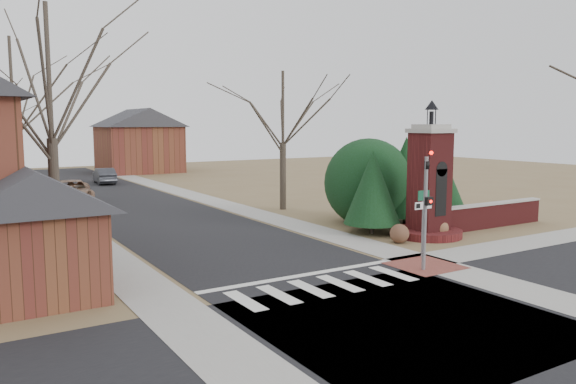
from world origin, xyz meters
TOP-DOWN VIEW (x-y plane):
  - ground at (0.00, 0.00)m, footprint 120.00×120.00m
  - main_street at (0.00, 22.00)m, footprint 8.00×70.00m
  - cross_street at (0.00, -3.00)m, footprint 120.00×8.00m
  - crosswalk_zone at (0.00, 0.80)m, footprint 8.00×2.20m
  - stop_bar at (0.00, 2.30)m, footprint 8.00×0.35m
  - sidewalk_right_main at (5.20, 22.00)m, footprint 2.00×60.00m
  - sidewalk_left at (-5.20, 22.00)m, footprint 2.00×60.00m
  - curb_apron at (4.80, 1.00)m, footprint 2.40×2.40m
  - traffic_signal_pole at (4.30, 0.57)m, footprint 0.28×0.41m
  - sign_post at (5.59, 1.99)m, footprint 0.90×0.07m
  - brick_gate_monument at (9.00, 4.99)m, footprint 3.20×3.20m
  - brick_garden_wall at (13.50, 5.00)m, footprint 7.50×0.50m
  - garage_left at (-8.52, 4.49)m, footprint 4.80×4.80m
  - house_distant_right at (7.99, 47.99)m, footprint 8.80×8.80m
  - evergreen_near at (7.20, 7.00)m, footprint 2.80×2.80m
  - evergreen_mid at (10.50, 8.20)m, footprint 3.40×3.40m
  - evergreen_far at (12.50, 7.20)m, footprint 2.40×2.40m
  - evergreen_mass at (9.00, 9.50)m, footprint 4.80×4.80m
  - bare_tree_0 at (-7.00, 9.00)m, footprint 8.05×8.05m
  - bare_tree_1 at (-7.00, 22.00)m, footprint 8.40×8.40m
  - bare_tree_3 at (7.50, 16.00)m, footprint 7.00×7.00m
  - pickup_truck at (-3.40, 25.48)m, footprint 3.33×5.97m
  - distant_car at (1.60, 37.36)m, footprint 1.79×4.39m
  - dry_shrub_left at (6.80, 4.60)m, footprint 0.88×0.88m
  - dry_shrub_right at (9.30, 4.60)m, footprint 0.92×0.92m

SIDE VIEW (x-z plane):
  - ground at x=0.00m, z-range 0.00..0.00m
  - main_street at x=0.00m, z-range 0.00..0.01m
  - cross_street at x=0.00m, z-range 0.00..0.01m
  - crosswalk_zone at x=0.00m, z-range 0.00..0.02m
  - stop_bar at x=0.00m, z-range 0.00..0.02m
  - sidewalk_right_main at x=5.20m, z-range 0.00..0.02m
  - sidewalk_left at x=-5.20m, z-range 0.00..0.02m
  - curb_apron at x=4.80m, z-range 0.00..0.02m
  - dry_shrub_left at x=6.80m, z-range 0.00..0.88m
  - dry_shrub_right at x=9.30m, z-range 0.00..0.92m
  - brick_garden_wall at x=13.50m, z-range 0.01..1.31m
  - distant_car at x=1.60m, z-range 0.00..1.42m
  - pickup_truck at x=-3.40m, z-range 0.00..1.58m
  - evergreen_far at x=12.50m, z-range 0.25..3.55m
  - sign_post at x=5.59m, z-range 0.57..3.32m
  - brick_gate_monument at x=9.00m, z-range -1.07..5.40m
  - garage_left at x=-8.52m, z-range 0.09..4.38m
  - evergreen_near at x=7.20m, z-range 0.25..4.35m
  - evergreen_mass at x=9.00m, z-range 0.00..4.80m
  - traffic_signal_pole at x=4.30m, z-range 0.34..4.84m
  - evergreen_mid at x=10.50m, z-range 0.25..4.95m
  - house_distant_right at x=7.99m, z-range 0.00..7.30m
  - bare_tree_3 at x=7.50m, z-range 1.84..11.54m
  - bare_tree_0 at x=-7.00m, z-range 2.12..13.27m
  - bare_tree_1 at x=-7.00m, z-range 2.21..13.85m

